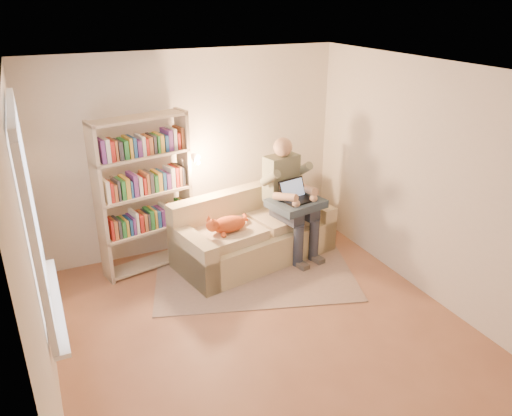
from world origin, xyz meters
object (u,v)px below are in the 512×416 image
sofa (253,235)px  person (288,192)px  cat (226,225)px  bookshelf (144,187)px  laptop (299,194)px

sofa → person: person is taller
cat → bookshelf: size_ratio=0.33×
person → bookshelf: bearing=155.9°
cat → laptop: (1.00, 0.02, 0.22)m
laptop → bookshelf: size_ratio=0.23×
laptop → sofa: bearing=148.2°
person → laptop: bearing=-73.4°
sofa → laptop: (0.55, -0.20, 0.56)m
cat → sofa: bearing=14.8°
person → sofa: bearing=161.0°
sofa → person: (0.47, -0.06, 0.55)m
laptop → bookshelf: (-1.82, 0.53, 0.20)m
sofa → bookshelf: bookshelf is taller
sofa → cat: sofa is taller
sofa → laptop: 0.80m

